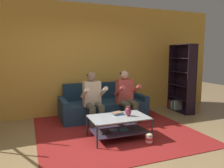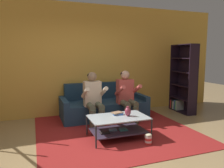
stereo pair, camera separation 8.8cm
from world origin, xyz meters
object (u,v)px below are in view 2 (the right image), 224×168
(vase, at_px, (128,112))
(book_stack, at_px, (118,113))
(coffee_table, at_px, (118,124))
(bookshelf, at_px, (183,83))
(person_seated_left, at_px, (94,97))
(person_seated_right, at_px, (127,94))
(couch, at_px, (103,106))
(popcorn_tub, at_px, (148,139))

(vase, relative_size, book_stack, 0.80)
(coffee_table, relative_size, bookshelf, 0.59)
(person_seated_left, xyz_separation_m, person_seated_right, (0.81, 0.00, 0.01))
(coffee_table, bearing_deg, person_seated_right, 57.58)
(person_seated_left, height_order, person_seated_right, person_seated_right)
(vase, bearing_deg, couch, 90.63)
(person_seated_right, distance_m, vase, 1.02)
(bookshelf, bearing_deg, coffee_table, -152.96)
(person_seated_left, relative_size, popcorn_tub, 5.98)
(book_stack, bearing_deg, vase, -48.58)
(person_seated_left, distance_m, book_stack, 0.84)
(popcorn_tub, bearing_deg, person_seated_left, 113.99)
(coffee_table, height_order, bookshelf, bookshelf)
(bookshelf, height_order, popcorn_tub, bookshelf)
(vase, height_order, bookshelf, bookshelf)
(vase, relative_size, popcorn_tub, 0.93)
(bookshelf, xyz_separation_m, popcorn_tub, (-2.06, -1.72, -0.70))
(book_stack, xyz_separation_m, popcorn_tub, (0.34, -0.62, -0.34))
(person_seated_left, xyz_separation_m, vase, (0.42, -0.93, -0.14))
(vase, height_order, book_stack, vase)
(vase, bearing_deg, coffee_table, 175.67)
(person_seated_right, xyz_separation_m, book_stack, (-0.53, -0.77, -0.21))
(coffee_table, bearing_deg, couch, 83.10)
(popcorn_tub, bearing_deg, couch, 96.26)
(couch, bearing_deg, bookshelf, -5.45)
(person_seated_right, bearing_deg, vase, -112.64)
(couch, height_order, vase, couch)
(person_seated_right, bearing_deg, book_stack, -124.89)
(vase, distance_m, bookshelf, 2.60)
(couch, relative_size, popcorn_tub, 10.63)
(couch, bearing_deg, popcorn_tub, -83.74)
(person_seated_right, relative_size, bookshelf, 0.65)
(book_stack, bearing_deg, coffee_table, -107.68)
(person_seated_right, xyz_separation_m, bookshelf, (1.87, 0.33, 0.15))
(popcorn_tub, bearing_deg, vase, 113.24)
(book_stack, bearing_deg, popcorn_tub, -61.20)
(person_seated_left, bearing_deg, person_seated_right, 0.07)
(bookshelf, bearing_deg, vase, -150.72)
(person_seated_left, xyz_separation_m, coffee_table, (0.23, -0.92, -0.37))
(person_seated_left, bearing_deg, vase, -65.64)
(book_stack, height_order, bookshelf, bookshelf)
(person_seated_right, xyz_separation_m, popcorn_tub, (-0.19, -1.39, -0.55))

